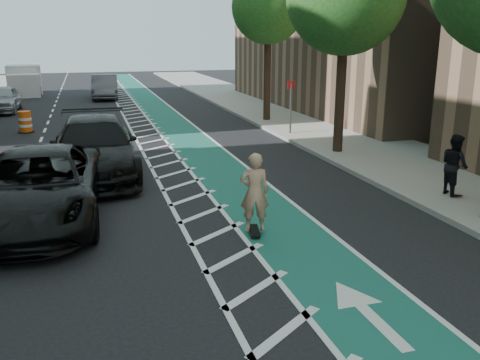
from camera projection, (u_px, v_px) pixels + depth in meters
name	position (u px, v px, depth m)	size (l,w,h in m)	color
ground	(161.00, 267.00, 9.92)	(120.00, 120.00, 0.00)	black
bike_lane	(201.00, 151.00, 19.97)	(2.00, 90.00, 0.01)	#185546
buffer_strip	(163.00, 154.00, 19.55)	(1.40, 90.00, 0.01)	silver
sidewalk_right	(349.00, 140.00, 21.75)	(5.00, 90.00, 0.15)	gray
curb_right	(296.00, 144.00, 21.07)	(0.12, 90.00, 0.16)	gray
tree_r_d	(268.00, 7.00, 25.29)	(4.20, 4.20, 7.90)	#382619
sign_post	(291.00, 106.00, 22.72)	(0.35, 0.08, 2.47)	#4C4C4C
skateboard	(254.00, 231.00, 11.58)	(0.38, 0.80, 0.10)	black
skateboarder	(255.00, 192.00, 11.33)	(0.66, 0.43, 1.80)	tan
suv_near	(39.00, 186.00, 12.26)	(2.87, 6.23, 1.73)	black
suv_far	(95.00, 147.00, 16.31)	(2.60, 6.39, 1.86)	black
car_silver	(2.00, 99.00, 30.32)	(1.86, 4.61, 1.57)	#A3A2A7
car_grey	(105.00, 87.00, 37.09)	(1.80, 5.15, 1.70)	#5D5D62
pedestrian	(454.00, 165.00, 13.84)	(0.82, 0.64, 1.68)	black
box_truck	(25.00, 81.00, 39.67)	(2.78, 5.57, 2.25)	white
barrel_b	(74.00, 131.00, 22.23)	(0.60, 0.60, 0.81)	#FF590D
barrel_c	(25.00, 122.00, 23.88)	(0.73, 0.73, 1.00)	#F2530C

